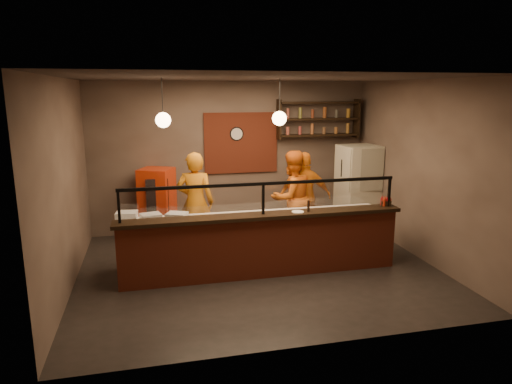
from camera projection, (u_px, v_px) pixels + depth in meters
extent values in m
plane|color=black|center=(259.00, 269.00, 7.85)|extent=(6.00, 6.00, 0.00)
plane|color=#3A312D|center=(259.00, 78.00, 7.16)|extent=(6.00, 6.00, 0.00)
plane|color=#6D5B50|center=(232.00, 157.00, 9.88)|extent=(6.00, 0.00, 6.00)
plane|color=#6D5B50|center=(65.00, 186.00, 6.84)|extent=(0.00, 5.00, 5.00)
plane|color=#6D5B50|center=(421.00, 171.00, 8.18)|extent=(0.00, 5.00, 5.00)
plane|color=#6D5B50|center=(311.00, 218.00, 5.13)|extent=(6.00, 0.00, 6.00)
cube|color=maroon|center=(241.00, 143.00, 9.83)|extent=(1.60, 0.04, 1.30)
cube|color=maroon|center=(263.00, 247.00, 7.46)|extent=(4.60, 0.25, 1.00)
cube|color=black|center=(263.00, 216.00, 7.35)|extent=(4.70, 0.37, 0.06)
cube|color=gray|center=(256.00, 242.00, 7.95)|extent=(4.60, 0.75, 0.85)
cube|color=white|center=(256.00, 217.00, 7.85)|extent=(4.60, 0.75, 0.05)
cube|color=white|center=(263.00, 199.00, 7.29)|extent=(4.40, 0.02, 0.50)
cube|color=black|center=(263.00, 184.00, 7.23)|extent=(4.50, 0.05, 0.05)
cube|color=black|center=(119.00, 207.00, 6.79)|extent=(0.04, 0.04, 0.50)
cube|color=black|center=(263.00, 199.00, 7.29)|extent=(0.04, 0.04, 0.50)
cube|color=black|center=(389.00, 192.00, 7.78)|extent=(0.04, 0.04, 0.50)
cube|color=black|center=(318.00, 135.00, 10.04)|extent=(1.80, 0.28, 0.04)
cube|color=black|center=(318.00, 119.00, 9.96)|extent=(1.80, 0.28, 0.04)
cube|color=black|center=(319.00, 103.00, 9.89)|extent=(1.80, 0.28, 0.04)
cube|color=black|center=(279.00, 119.00, 9.76)|extent=(0.04, 0.28, 0.85)
cube|color=black|center=(356.00, 118.00, 10.16)|extent=(0.04, 0.28, 0.85)
cylinder|color=black|center=(237.00, 134.00, 9.76)|extent=(0.30, 0.04, 0.30)
cylinder|color=black|center=(162.00, 97.00, 7.08)|extent=(0.01, 0.01, 0.60)
sphere|color=#FFC88C|center=(163.00, 120.00, 7.16)|extent=(0.24, 0.24, 0.24)
cylinder|color=black|center=(280.00, 97.00, 7.50)|extent=(0.01, 0.01, 0.60)
sphere|color=#FFC88C|center=(279.00, 118.00, 7.58)|extent=(0.24, 0.24, 0.24)
imported|color=orange|center=(195.00, 203.00, 8.54)|extent=(0.79, 0.61, 1.91)
imported|color=orange|center=(291.00, 198.00, 9.02)|extent=(1.08, 0.95, 1.87)
imported|color=orange|center=(305.00, 197.00, 9.18)|extent=(1.12, 0.61, 1.82)
cube|color=beige|center=(358.00, 189.00, 9.82)|extent=(0.85, 0.80, 1.87)
cube|color=red|center=(158.00, 204.00, 9.38)|extent=(0.81, 0.78, 1.46)
cylinder|color=white|center=(234.00, 217.00, 7.76)|extent=(0.52, 0.52, 0.01)
cube|color=silver|center=(177.00, 217.00, 7.43)|extent=(0.39, 0.36, 0.16)
cube|color=white|center=(127.00, 217.00, 7.46)|extent=(0.36, 0.31, 0.17)
cube|color=silver|center=(151.00, 218.00, 7.39)|extent=(0.36, 0.32, 0.16)
cylinder|color=yellow|center=(185.00, 219.00, 7.53)|extent=(0.34, 0.09, 0.06)
cube|color=black|center=(386.00, 203.00, 7.87)|extent=(0.20, 0.17, 0.09)
cylinder|color=black|center=(308.00, 206.00, 7.47)|extent=(0.05, 0.05, 0.19)
cylinder|color=white|center=(298.00, 212.00, 7.44)|extent=(0.20, 0.20, 0.01)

